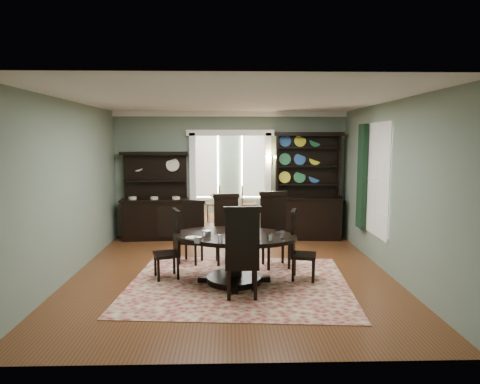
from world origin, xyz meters
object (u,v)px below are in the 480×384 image
object	(u,v)px
dining_table	(234,249)
parlor_table	(225,204)
welsh_dresser	(308,200)
sideboard	(155,209)

from	to	relation	value
dining_table	parlor_table	bearing A→B (deg)	105.17
welsh_dresser	parlor_table	size ratio (longest dim) A/B	2.97
dining_table	sideboard	world-z (taller)	sideboard
sideboard	welsh_dresser	xyz separation A→B (m)	(3.61, -0.03, 0.19)
dining_table	welsh_dresser	world-z (taller)	welsh_dresser
welsh_dresser	parlor_table	distance (m)	2.91
sideboard	welsh_dresser	distance (m)	3.62
sideboard	parlor_table	distance (m)	2.64
welsh_dresser	parlor_table	world-z (taller)	welsh_dresser
dining_table	sideboard	bearing A→B (deg)	132.86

